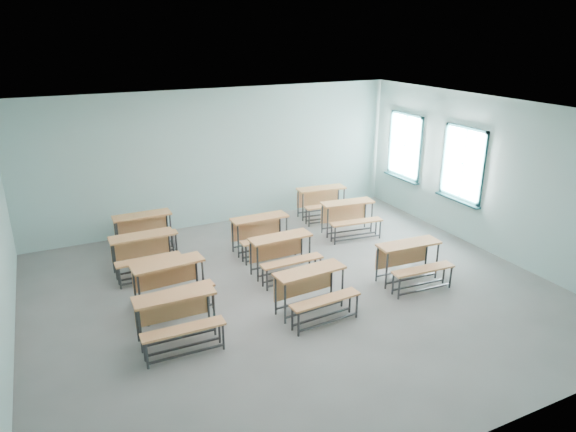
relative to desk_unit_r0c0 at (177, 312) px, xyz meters
name	(u,v)px	position (x,y,z in m)	size (l,w,h in m)	color
room	(299,207)	(2.34, 0.63, 1.09)	(9.04, 8.04, 3.24)	gray
desk_unit_r0c0	(177,312)	(0.00, 0.00, 0.00)	(1.22, 0.83, 0.75)	#CB8049
desk_unit_r0c1	(313,286)	(2.21, -0.15, 0.00)	(1.25, 0.88, 0.75)	#CB8049
desk_unit_r0c2	(411,257)	(4.36, 0.04, 0.00)	(1.25, 0.88, 0.75)	#CB8049
desk_unit_r1c0	(171,278)	(0.19, 1.15, 0.00)	(1.26, 0.89, 0.75)	#CB8049
desk_unit_r1c1	(283,250)	(2.38, 1.36, 0.00)	(1.22, 0.83, 0.75)	#CB8049
desk_unit_r2c0	(144,249)	(0.02, 2.58, 0.00)	(1.21, 0.82, 0.75)	#CB8049
desk_unit_r2c1	(262,230)	(2.44, 2.51, 0.00)	(1.21, 0.82, 0.75)	#CB8049
desk_unit_r2c2	(349,213)	(4.62, 2.56, 0.00)	(1.29, 0.94, 0.75)	#CB8049
desk_unit_r3c0	(144,227)	(0.25, 3.74, 0.00)	(1.21, 0.81, 0.75)	#CB8049
desk_unit_r3c2	(323,198)	(4.62, 3.77, 0.00)	(1.28, 0.93, 0.75)	#CB8049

